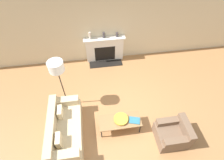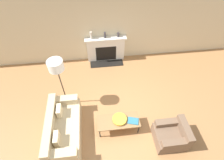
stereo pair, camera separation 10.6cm
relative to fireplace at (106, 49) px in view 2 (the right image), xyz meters
name	(u,v)px [view 2 (the right image)]	position (x,y,z in m)	size (l,w,h in m)	color
ground_plane	(123,125)	(0.20, -3.04, -0.51)	(18.00, 18.00, 0.00)	#A87547
wall_back	(110,26)	(0.20, 0.15, 0.94)	(18.00, 0.06, 2.90)	beige
fireplace	(106,49)	(0.00, 0.00, 0.00)	(1.58, 0.59, 1.05)	silver
couch	(63,129)	(-1.49, -3.12, -0.20)	(0.84, 1.80, 0.78)	#CCB78E
armchair_near	(172,135)	(1.44, -3.65, -0.24)	(0.82, 0.75, 0.68)	brown
coffee_table	(118,121)	(0.05, -3.11, -0.13)	(1.18, 0.50, 0.41)	olive
bowl	(120,119)	(0.09, -3.09, -0.06)	(0.40, 0.40, 0.07)	gold
book	(133,121)	(0.45, -3.17, -0.09)	(0.34, 0.29, 0.02)	teal
floor_lamp	(57,69)	(-1.48, -2.00, 1.00)	(0.42, 0.42, 1.80)	black
mantel_vase_left	(91,35)	(-0.52, 0.02, 0.68)	(0.09, 0.09, 0.28)	beige
mantel_vase_center_left	(105,35)	(-0.01, 0.02, 0.65)	(0.08, 0.08, 0.22)	#3D383D
mantel_vase_center_right	(118,35)	(0.49, 0.02, 0.62)	(0.09, 0.09, 0.17)	#3D383D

